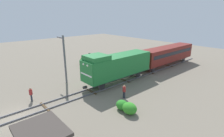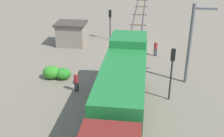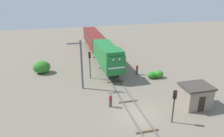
# 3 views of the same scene
# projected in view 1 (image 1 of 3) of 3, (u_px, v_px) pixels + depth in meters

# --- Properties ---
(ground_plane) EXTENTS (110.61, 110.61, 0.00)m
(ground_plane) POSITION_uv_depth(u_px,v_px,m) (14.00, 118.00, 17.26)
(ground_plane) COLOR #756B5B
(railway_track) EXTENTS (2.40, 73.74, 0.16)m
(railway_track) POSITION_uv_depth(u_px,v_px,m) (14.00, 117.00, 17.24)
(railway_track) COLOR #595960
(railway_track) RESTS_ON ground
(locomotive) EXTENTS (2.90, 11.60, 4.60)m
(locomotive) POSITION_uv_depth(u_px,v_px,m) (117.00, 65.00, 25.23)
(locomotive) COLOR #1E7233
(locomotive) RESTS_ON railway_track
(passenger_car_leading) EXTENTS (2.84, 14.00, 3.66)m
(passenger_car_leading) POSITION_uv_depth(u_px,v_px,m) (168.00, 53.00, 33.72)
(passenger_car_leading) COLOR maroon
(passenger_car_leading) RESTS_ON railway_track
(traffic_signal_mid) EXTENTS (0.32, 0.34, 4.29)m
(traffic_signal_mid) POSITION_uv_depth(u_px,v_px,m) (90.00, 62.00, 26.08)
(traffic_signal_mid) COLOR #262628
(traffic_signal_mid) RESTS_ON ground
(worker_near_track) EXTENTS (0.38, 0.38, 1.70)m
(worker_near_track) POSITION_uv_depth(u_px,v_px,m) (31.00, 93.00, 20.25)
(worker_near_track) COLOR #262B38
(worker_near_track) RESTS_ON ground
(worker_by_signal) EXTENTS (0.38, 0.38, 1.70)m
(worker_by_signal) POSITION_uv_depth(u_px,v_px,m) (124.00, 90.00, 21.02)
(worker_by_signal) COLOR #262B38
(worker_by_signal) RESTS_ON ground
(catenary_mast) EXTENTS (1.94, 0.28, 7.01)m
(catenary_mast) POSITION_uv_depth(u_px,v_px,m) (64.00, 58.00, 25.02)
(catenary_mast) COLOR #595960
(catenary_mast) RESTS_ON ground
(bush_near) EXTENTS (2.81, 2.30, 2.05)m
(bush_near) POSITION_uv_depth(u_px,v_px,m) (87.00, 60.00, 34.64)
(bush_near) COLOR #2F7826
(bush_near) RESTS_ON ground
(bush_mid) EXTENTS (1.44, 1.18, 1.05)m
(bush_mid) POSITION_uv_depth(u_px,v_px,m) (122.00, 105.00, 18.61)
(bush_mid) COLOR #2B8326
(bush_mid) RESTS_ON ground
(bush_far) EXTENTS (1.63, 1.34, 1.19)m
(bush_far) POSITION_uv_depth(u_px,v_px,m) (130.00, 108.00, 17.81)
(bush_far) COLOR #328B26
(bush_far) RESTS_ON ground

